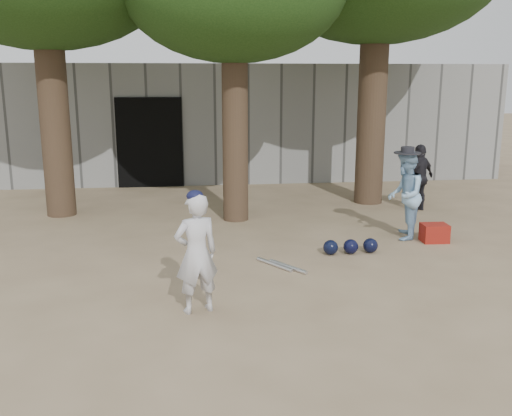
{
  "coord_description": "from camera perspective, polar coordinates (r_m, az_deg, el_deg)",
  "views": [
    {
      "loc": [
        -0.3,
        -6.4,
        2.66
      ],
      "look_at": [
        0.6,
        1.0,
        0.95
      ],
      "focal_mm": 40.0,
      "sensor_mm": 36.0,
      "label": 1
    }
  ],
  "objects": [
    {
      "name": "ground",
      "position": [
        6.93,
        -3.98,
        -9.66
      ],
      "size": [
        70.0,
        70.0,
        0.0
      ],
      "primitive_type": "plane",
      "color": "#937C5E",
      "rests_on": "ground"
    },
    {
      "name": "boy_player",
      "position": [
        6.54,
        -5.99,
        -4.56
      ],
      "size": [
        0.59,
        0.47,
        1.4
      ],
      "primitive_type": "imported",
      "rotation": [
        0.0,
        0.0,
        3.45
      ],
      "color": "silver",
      "rests_on": "ground"
    },
    {
      "name": "spectator_blue",
      "position": [
        9.82,
        14.67,
        1.23
      ],
      "size": [
        0.79,
        0.88,
        1.48
      ],
      "primitive_type": "imported",
      "rotation": [
        0.0,
        0.0,
        4.32
      ],
      "color": "#8FBADD",
      "rests_on": "ground"
    },
    {
      "name": "spectator_dark",
      "position": [
        12.03,
        16.05,
        2.93
      ],
      "size": [
        0.85,
        0.7,
        1.36
      ],
      "primitive_type": "imported",
      "rotation": [
        0.0,
        0.0,
        3.7
      ],
      "color": "black",
      "rests_on": "ground"
    },
    {
      "name": "red_bag",
      "position": [
        9.89,
        17.41,
        -2.39
      ],
      "size": [
        0.43,
        0.34,
        0.3
      ],
      "primitive_type": "cube",
      "rotation": [
        0.0,
        0.0,
        -0.04
      ],
      "color": "maroon",
      "rests_on": "ground"
    },
    {
      "name": "back_building",
      "position": [
        16.77,
        -5.98,
        8.87
      ],
      "size": [
        16.0,
        5.24,
        3.0
      ],
      "color": "gray",
      "rests_on": "ground"
    },
    {
      "name": "helmet_row",
      "position": [
        8.93,
        9.45,
        -3.82
      ],
      "size": [
        0.87,
        0.26,
        0.23
      ],
      "color": "black",
      "rests_on": "ground"
    },
    {
      "name": "bat_pile",
      "position": [
        8.22,
        2.54,
        -5.76
      ],
      "size": [
        0.63,
        0.75,
        0.06
      ],
      "color": "silver",
      "rests_on": "ground"
    }
  ]
}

